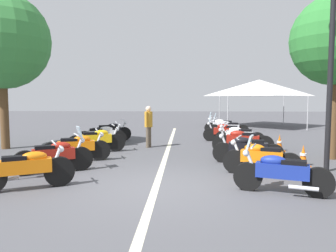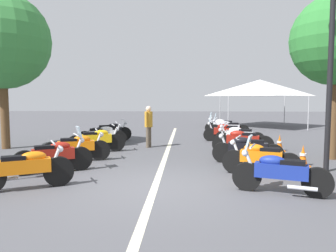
{
  "view_description": "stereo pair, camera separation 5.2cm",
  "coord_description": "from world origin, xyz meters",
  "px_view_note": "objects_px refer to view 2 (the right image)",
  "views": [
    {
      "loc": [
        -7.09,
        -0.64,
        1.99
      ],
      "look_at": [
        5.33,
        0.0,
        0.9
      ],
      "focal_mm": 34.83,
      "sensor_mm": 36.0,
      "label": 1
    },
    {
      "loc": [
        -7.09,
        -0.69,
        1.99
      ],
      "look_at": [
        5.33,
        0.0,
        0.9
      ],
      "focal_mm": 34.83,
      "sensor_mm": 36.0,
      "label": 2
    }
  ],
  "objects_px": {
    "motorcycle_left_row_3": "(97,140)",
    "motorcycle_left_row_4": "(102,135)",
    "motorcycle_right_row_0": "(279,172)",
    "motorcycle_right_row_4": "(239,136)",
    "motorcycle_right_row_2": "(247,149)",
    "event_tent": "(260,88)",
    "roadside_tree_1": "(336,41)",
    "motorcycle_right_row_7": "(223,126)",
    "motorcycle_left_row_1": "(55,155)",
    "roadside_tree_0": "(1,41)",
    "traffic_cone_0": "(279,143)",
    "street_lamp_twin_globe": "(332,40)",
    "traffic_cone_1": "(303,156)",
    "motorcycle_left_row_5": "(110,131)",
    "motorcycle_left_row_0": "(26,168)",
    "motorcycle_right_row_3": "(242,141)",
    "motorcycle_right_row_5": "(226,132)",
    "bystander_1": "(149,123)",
    "motorcycle_left_row_2": "(77,147)",
    "motorcycle_right_row_6": "(228,128)",
    "motorcycle_right_row_1": "(260,158)"
  },
  "relations": [
    {
      "from": "motorcycle_left_row_3",
      "to": "motorcycle_left_row_4",
      "type": "height_order",
      "value": "same"
    },
    {
      "from": "motorcycle_left_row_0",
      "to": "motorcycle_right_row_4",
      "type": "bearing_deg",
      "value": 19.88
    },
    {
      "from": "motorcycle_left_row_0",
      "to": "bystander_1",
      "type": "height_order",
      "value": "bystander_1"
    },
    {
      "from": "motorcycle_left_row_5",
      "to": "event_tent",
      "type": "relative_size",
      "value": 0.35
    },
    {
      "from": "motorcycle_left_row_4",
      "to": "bystander_1",
      "type": "bearing_deg",
      "value": -22.62
    },
    {
      "from": "street_lamp_twin_globe",
      "to": "event_tent",
      "type": "bearing_deg",
      "value": -5.11
    },
    {
      "from": "motorcycle_right_row_3",
      "to": "motorcycle_right_row_4",
      "type": "xyz_separation_m",
      "value": [
        1.64,
        -0.16,
        -0.02
      ]
    },
    {
      "from": "motorcycle_right_row_2",
      "to": "event_tent",
      "type": "bearing_deg",
      "value": -92.17
    },
    {
      "from": "motorcycle_left_row_0",
      "to": "street_lamp_twin_globe",
      "type": "relative_size",
      "value": 0.36
    },
    {
      "from": "motorcycle_right_row_5",
      "to": "event_tent",
      "type": "bearing_deg",
      "value": -101.82
    },
    {
      "from": "motorcycle_left_row_1",
      "to": "motorcycle_left_row_2",
      "type": "xyz_separation_m",
      "value": [
        1.52,
        -0.08,
        -0.01
      ]
    },
    {
      "from": "motorcycle_right_row_0",
      "to": "motorcycle_right_row_1",
      "type": "bearing_deg",
      "value": -69.41
    },
    {
      "from": "motorcycle_left_row_0",
      "to": "traffic_cone_0",
      "type": "distance_m",
      "value": 8.84
    },
    {
      "from": "motorcycle_left_row_2",
      "to": "motorcycle_right_row_5",
      "type": "relative_size",
      "value": 0.94
    },
    {
      "from": "motorcycle_left_row_0",
      "to": "motorcycle_right_row_2",
      "type": "distance_m",
      "value": 6.11
    },
    {
      "from": "motorcycle_right_row_0",
      "to": "event_tent",
      "type": "bearing_deg",
      "value": -81.52
    },
    {
      "from": "traffic_cone_1",
      "to": "roadside_tree_0",
      "type": "distance_m",
      "value": 11.42
    },
    {
      "from": "motorcycle_right_row_1",
      "to": "roadside_tree_1",
      "type": "distance_m",
      "value": 4.98
    },
    {
      "from": "motorcycle_right_row_4",
      "to": "roadside_tree_1",
      "type": "height_order",
      "value": "roadside_tree_1"
    },
    {
      "from": "roadside_tree_0",
      "to": "motorcycle_right_row_5",
      "type": "bearing_deg",
      "value": -74.0
    },
    {
      "from": "motorcycle_left_row_5",
      "to": "motorcycle_right_row_6",
      "type": "height_order",
      "value": "motorcycle_right_row_6"
    },
    {
      "from": "motorcycle_left_row_1",
      "to": "motorcycle_right_row_0",
      "type": "bearing_deg",
      "value": -46.11
    },
    {
      "from": "motorcycle_left_row_0",
      "to": "event_tent",
      "type": "relative_size",
      "value": 0.35
    },
    {
      "from": "motorcycle_right_row_3",
      "to": "motorcycle_right_row_5",
      "type": "bearing_deg",
      "value": -75.05
    },
    {
      "from": "motorcycle_left_row_5",
      "to": "motorcycle_left_row_3",
      "type": "bearing_deg",
      "value": -109.35
    },
    {
      "from": "bystander_1",
      "to": "roadside_tree_0",
      "type": "distance_m",
      "value": 6.4
    },
    {
      "from": "street_lamp_twin_globe",
      "to": "roadside_tree_1",
      "type": "height_order",
      "value": "roadside_tree_1"
    },
    {
      "from": "motorcycle_right_row_1",
      "to": "bystander_1",
      "type": "relative_size",
      "value": 1.16
    },
    {
      "from": "motorcycle_right_row_2",
      "to": "motorcycle_right_row_6",
      "type": "xyz_separation_m",
      "value": [
        6.53,
        -0.28,
        0.02
      ]
    },
    {
      "from": "motorcycle_right_row_0",
      "to": "motorcycle_right_row_4",
      "type": "bearing_deg",
      "value": -72.36
    },
    {
      "from": "motorcycle_right_row_7",
      "to": "roadside_tree_1",
      "type": "height_order",
      "value": "roadside_tree_1"
    },
    {
      "from": "traffic_cone_1",
      "to": "roadside_tree_0",
      "type": "height_order",
      "value": "roadside_tree_0"
    },
    {
      "from": "motorcycle_left_row_3",
      "to": "event_tent",
      "type": "relative_size",
      "value": 0.37
    },
    {
      "from": "event_tent",
      "to": "motorcycle_right_row_3",
      "type": "bearing_deg",
      "value": 164.72
    },
    {
      "from": "motorcycle_left_row_2",
      "to": "motorcycle_left_row_4",
      "type": "distance_m",
      "value": 3.12
    },
    {
      "from": "motorcycle_right_row_2",
      "to": "street_lamp_twin_globe",
      "type": "distance_m",
      "value": 3.73
    },
    {
      "from": "motorcycle_left_row_2",
      "to": "motorcycle_right_row_3",
      "type": "bearing_deg",
      "value": -3.19
    },
    {
      "from": "street_lamp_twin_globe",
      "to": "bystander_1",
      "type": "distance_m",
      "value": 7.08
    },
    {
      "from": "motorcycle_left_row_1",
      "to": "roadside_tree_0",
      "type": "height_order",
      "value": "roadside_tree_0"
    },
    {
      "from": "motorcycle_left_row_3",
      "to": "motorcycle_right_row_4",
      "type": "xyz_separation_m",
      "value": [
        1.52,
        -5.37,
        -0.01
      ]
    },
    {
      "from": "motorcycle_left_row_1",
      "to": "traffic_cone_0",
      "type": "bearing_deg",
      "value": -0.16
    },
    {
      "from": "motorcycle_right_row_5",
      "to": "motorcycle_right_row_3",
      "type": "bearing_deg",
      "value": 102.86
    },
    {
      "from": "motorcycle_left_row_3",
      "to": "traffic_cone_1",
      "type": "relative_size",
      "value": 3.26
    },
    {
      "from": "motorcycle_right_row_6",
      "to": "traffic_cone_1",
      "type": "height_order",
      "value": "motorcycle_right_row_6"
    },
    {
      "from": "motorcycle_right_row_0",
      "to": "roadside_tree_0",
      "type": "xyz_separation_m",
      "value": [
        5.51,
        8.95,
        3.67
      ]
    },
    {
      "from": "motorcycle_left_row_2",
      "to": "motorcycle_right_row_3",
      "type": "xyz_separation_m",
      "value": [
        1.6,
        -5.37,
        0.01
      ]
    },
    {
      "from": "street_lamp_twin_globe",
      "to": "bystander_1",
      "type": "bearing_deg",
      "value": 52.78
    },
    {
      "from": "motorcycle_left_row_4",
      "to": "traffic_cone_0",
      "type": "bearing_deg",
      "value": -25.86
    },
    {
      "from": "roadside_tree_1",
      "to": "motorcycle_right_row_7",
      "type": "bearing_deg",
      "value": 20.61
    },
    {
      "from": "motorcycle_right_row_1",
      "to": "motorcycle_right_row_6",
      "type": "distance_m",
      "value": 8.02
    }
  ]
}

